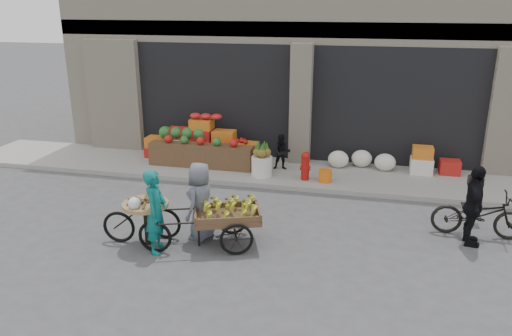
% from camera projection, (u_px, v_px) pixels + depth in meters
% --- Properties ---
extents(ground, '(80.00, 80.00, 0.00)m').
position_uv_depth(ground, '(260.00, 248.00, 9.15)').
color(ground, '#424244').
rests_on(ground, ground).
extents(sidewalk, '(18.00, 2.20, 0.12)m').
position_uv_depth(sidewalk, '(294.00, 173.00, 12.91)').
color(sidewalk, gray).
rests_on(sidewalk, ground).
extents(building, '(14.00, 6.45, 7.00)m').
position_uv_depth(building, '(316.00, 32.00, 15.49)').
color(building, beige).
rests_on(building, ground).
extents(fruit_display, '(3.10, 1.12, 1.24)m').
position_uv_depth(fruit_display, '(206.00, 142.00, 13.51)').
color(fruit_display, '#B21D18').
rests_on(fruit_display, sidewalk).
extents(pineapple_bin, '(0.52, 0.52, 0.50)m').
position_uv_depth(pineapple_bin, '(262.00, 166.00, 12.51)').
color(pineapple_bin, silver).
rests_on(pineapple_bin, sidewalk).
extents(fire_hydrant, '(0.22, 0.22, 0.71)m').
position_uv_depth(fire_hydrant, '(305.00, 165.00, 12.19)').
color(fire_hydrant, '#A5140F').
rests_on(fire_hydrant, sidewalk).
extents(orange_bucket, '(0.32, 0.32, 0.30)m').
position_uv_depth(orange_bucket, '(325.00, 176.00, 12.11)').
color(orange_bucket, orange).
rests_on(orange_bucket, sidewalk).
extents(right_bay_goods, '(3.35, 0.60, 0.70)m').
position_uv_depth(right_bay_goods, '(399.00, 161.00, 12.80)').
color(right_bay_goods, silver).
rests_on(right_bay_goods, sidewalk).
extents(seated_person, '(0.51, 0.43, 0.93)m').
position_uv_depth(seated_person, '(282.00, 152.00, 12.91)').
color(seated_person, black).
rests_on(seated_person, sidewalk).
extents(banana_cart, '(2.19, 1.44, 0.85)m').
position_uv_depth(banana_cart, '(225.00, 214.00, 9.10)').
color(banana_cart, brown).
rests_on(banana_cart, ground).
extents(vendor_woman, '(0.43, 0.60, 1.55)m').
position_uv_depth(vendor_woman, '(156.00, 211.00, 8.82)').
color(vendor_woman, '#0D6762').
rests_on(vendor_woman, ground).
extents(tricycle_cart, '(1.44, 0.90, 0.95)m').
position_uv_depth(tricycle_cart, '(146.00, 216.00, 9.14)').
color(tricycle_cart, '#9E7F51').
rests_on(tricycle_cart, ground).
extents(vendor_grey, '(0.60, 0.81, 1.51)m').
position_uv_depth(vendor_grey, '(200.00, 201.00, 9.33)').
color(vendor_grey, slate).
rests_on(vendor_grey, ground).
extents(bicycle, '(1.73, 0.64, 0.90)m').
position_uv_depth(bicycle, '(479.00, 214.00, 9.50)').
color(bicycle, black).
rests_on(bicycle, ground).
extents(cyclist, '(0.40, 0.91, 1.53)m').
position_uv_depth(cyclist, '(474.00, 206.00, 9.07)').
color(cyclist, black).
rests_on(cyclist, ground).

